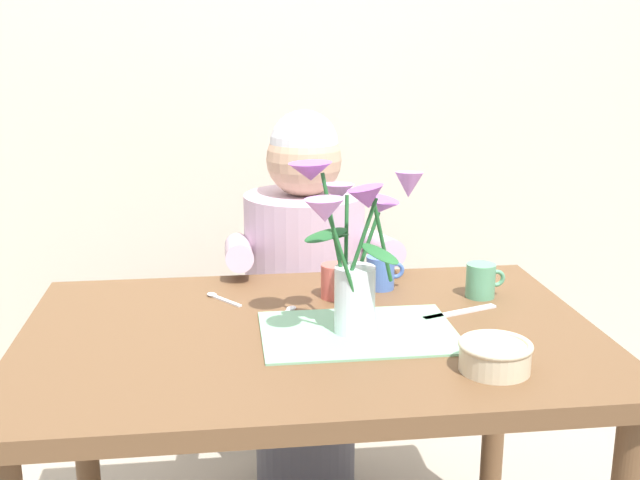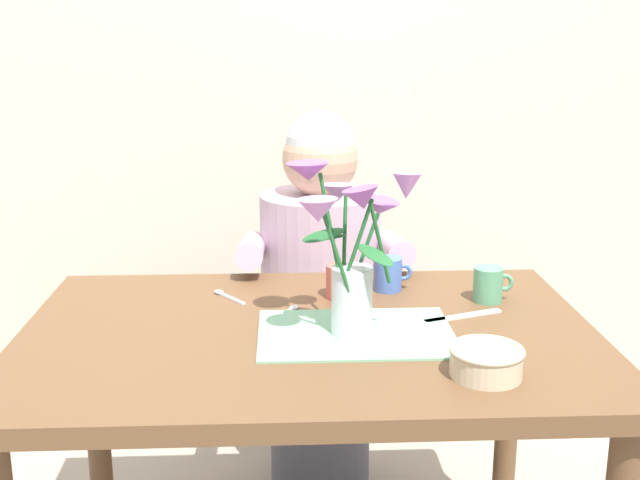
% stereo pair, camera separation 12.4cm
% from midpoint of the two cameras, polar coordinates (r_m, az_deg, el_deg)
% --- Properties ---
extents(wood_panel_backdrop, '(4.00, 0.10, 2.50)m').
position_cam_midpoint_polar(wood_panel_backdrop, '(2.58, -0.25, 12.89)').
color(wood_panel_backdrop, beige).
rests_on(wood_panel_backdrop, ground_plane).
extents(dining_table, '(1.20, 0.80, 0.74)m').
position_cam_midpoint_polar(dining_table, '(1.68, 1.32, -9.63)').
color(dining_table, brown).
rests_on(dining_table, ground_plane).
extents(seated_person, '(0.45, 0.47, 1.14)m').
position_cam_midpoint_polar(seated_person, '(2.29, 1.58, -5.02)').
color(seated_person, '#4C4C56').
rests_on(seated_person, ground_plane).
extents(striped_placemat, '(0.40, 0.28, 0.00)m').
position_cam_midpoint_polar(striped_placemat, '(1.62, 4.82, -6.80)').
color(striped_placemat, '#7AB289').
rests_on(striped_placemat, dining_table).
extents(flower_vase, '(0.28, 0.27, 0.35)m').
position_cam_midpoint_polar(flower_vase, '(1.56, 4.42, -0.15)').
color(flower_vase, silver).
rests_on(flower_vase, dining_table).
extents(ceramic_bowl, '(0.14, 0.14, 0.06)m').
position_cam_midpoint_polar(ceramic_bowl, '(1.47, 14.39, -8.50)').
color(ceramic_bowl, beige).
rests_on(ceramic_bowl, dining_table).
extents(dinner_knife, '(0.18, 0.08, 0.00)m').
position_cam_midpoint_polar(dinner_knife, '(1.75, 12.35, -5.44)').
color(dinner_knife, silver).
rests_on(dinner_knife, dining_table).
extents(coffee_cup, '(0.09, 0.07, 0.08)m').
position_cam_midpoint_polar(coffee_cup, '(1.85, 14.04, -3.17)').
color(coffee_cup, '#569970').
rests_on(coffee_cup, dining_table).
extents(tea_cup, '(0.09, 0.07, 0.08)m').
position_cam_midpoint_polar(tea_cup, '(1.89, 6.87, -2.48)').
color(tea_cup, '#476BB7').
rests_on(tea_cup, dining_table).
extents(ceramic_mug, '(0.09, 0.07, 0.08)m').
position_cam_midpoint_polar(ceramic_mug, '(1.82, 3.51, -3.04)').
color(ceramic_mug, '#CC564C').
rests_on(ceramic_mug, dining_table).
extents(spoon_0, '(0.08, 0.11, 0.01)m').
position_cam_midpoint_polar(spoon_0, '(1.74, -0.35, -5.22)').
color(spoon_0, silver).
rests_on(spoon_0, dining_table).
extents(spoon_1, '(0.08, 0.10, 0.01)m').
position_cam_midpoint_polar(spoon_1, '(1.85, -5.02, -4.02)').
color(spoon_1, silver).
rests_on(spoon_1, dining_table).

